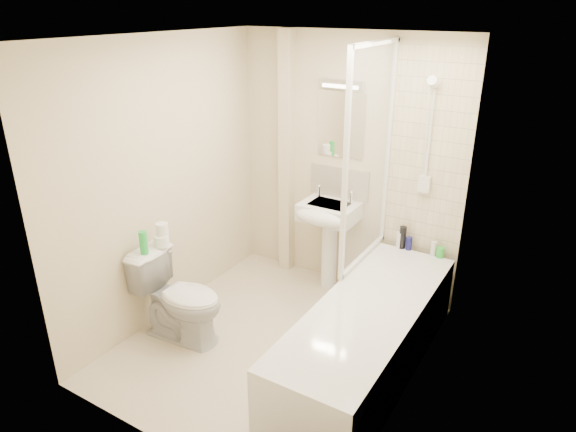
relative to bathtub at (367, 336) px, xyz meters
The scene contains 24 objects.
floor 0.81m from the bathtub, behind, with size 2.50×2.50×0.00m, color beige.
wall_back 1.64m from the bathtub, 123.31° to the left, with size 2.20×0.02×2.40m, color beige.
wall_left 2.07m from the bathtub, behind, with size 0.02×2.50×2.40m, color beige.
wall_right 0.98m from the bathtub, 17.25° to the right, with size 0.02×2.50×2.40m, color beige.
ceiling 2.24m from the bathtub, behind, with size 2.20×2.50×0.02m, color white.
tile_back 1.60m from the bathtub, 90.00° to the left, with size 0.70×0.01×1.75m, color beige.
tile_right 1.19m from the bathtub, ahead, with size 0.01×2.10×1.75m, color beige.
pipe_boxing 1.97m from the bathtub, 141.72° to the left, with size 0.12×0.12×2.40m, color beige.
splashback 1.58m from the bathtub, 125.84° to the left, with size 0.60×0.01×0.30m, color beige.
mirror 1.90m from the bathtub, 125.89° to the left, with size 0.46×0.01×0.60m, color white.
strip_light 2.16m from the bathtub, 126.45° to the left, with size 0.42×0.07×0.07m, color silver.
bathtub is the anchor object (origin of this frame).
shower_screen 1.40m from the bathtub, 116.91° to the left, with size 0.04×0.92×1.80m.
shower_fixture 1.66m from the bathtub, 90.09° to the left, with size 0.10×0.16×0.99m.
pedestal_sink 1.29m from the bathtub, 132.09° to the left, with size 0.52×0.48×1.00m.
bottle_white_a 1.11m from the bathtub, 98.30° to the left, with size 0.06×0.06×0.15m, color silver.
bottle_black_b 1.12m from the bathtub, 97.02° to the left, with size 0.06×0.06×0.21m, color black.
bottle_blue 1.10m from the bathtub, 93.60° to the left, with size 0.06×0.06×0.12m, color navy.
bottle_white_b 1.11m from the bathtub, 81.56° to the left, with size 0.05×0.05×0.13m, color silver.
bottle_green 1.12m from the bathtub, 78.27° to the left, with size 0.07×0.07×0.09m, color green.
toilet 1.53m from the bathtub, 163.82° to the right, with size 0.77×0.48×0.76m, color white.
toilet_roll_lower 1.81m from the bathtub, 168.37° to the right, with size 0.12×0.12×0.09m, color white.
toilet_roll_upper 1.83m from the bathtub, 169.00° to the right, with size 0.10×0.10×0.10m, color white.
green_bottle 1.88m from the bathtub, 162.94° to the right, with size 0.07×0.07×0.19m, color green.
Camera 1 is at (1.91, -2.95, 2.61)m, focal length 32.00 mm.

